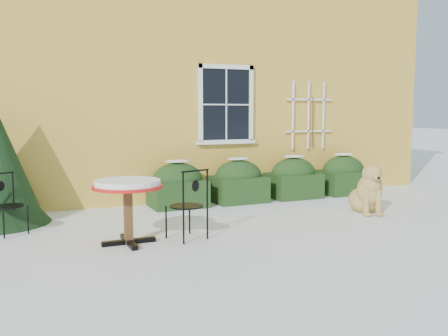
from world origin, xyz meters
name	(u,v)px	position (x,y,z in m)	size (l,w,h in m)	color
ground	(251,235)	(0.00, 0.00, 0.00)	(80.00, 80.00, 0.00)	white
house	(135,60)	(0.00, 7.00, 3.22)	(12.40, 8.40, 6.40)	#F4C247
hedge_row	(267,181)	(1.65, 2.55, 0.40)	(4.95, 0.80, 0.91)	black
bistro_table	(128,191)	(-1.79, 0.21, 0.75)	(0.97, 0.97, 0.90)	black
patio_chair_near	(188,204)	(-0.94, 0.11, 0.51)	(0.57, 0.56, 1.02)	black
patio_chair_far	(7,204)	(-3.32, 1.50, 0.46)	(0.55, 0.55, 0.92)	black
dog	(368,193)	(2.65, 0.57, 0.37)	(0.76, 1.00, 0.93)	tan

